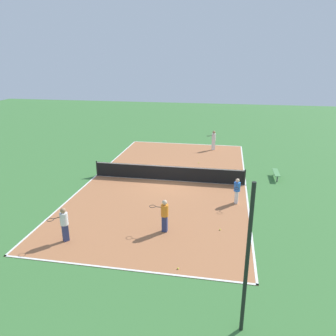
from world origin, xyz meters
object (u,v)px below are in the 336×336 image
object	(u,v)px
player_center_orange	(164,214)
player_far_white	(214,139)
bench	(276,173)
player_near_white	(64,222)
fence_post_back_left	(247,262)
tennis_net	(168,173)
tennis_ball_left_sideline	(199,163)
tennis_ball_far_baseline	(220,230)
tennis_ball_near_net	(178,268)
player_near_blue	(237,189)

from	to	relation	value
player_center_orange	player_far_white	bearing A→B (deg)	-91.60
bench	player_near_white	xyz separation A→B (m)	(10.51, 10.26, 0.58)
player_near_white	fence_post_back_left	xyz separation A→B (m)	(-7.74, 3.81, 1.48)
bench	player_far_white	xyz separation A→B (m)	(4.66, -6.60, 0.64)
player_near_white	player_center_orange	bearing A→B (deg)	152.92
tennis_net	player_center_orange	world-z (taller)	player_center_orange
bench	player_far_white	world-z (taller)	player_far_white
player_near_white	tennis_ball_left_sideline	xyz separation A→B (m)	(-4.92, -12.63, -0.91)
player_far_white	tennis_ball_left_sideline	distance (m)	4.44
tennis_ball_far_baseline	player_near_white	bearing A→B (deg)	17.91
tennis_ball_far_baseline	tennis_ball_near_net	xyz separation A→B (m)	(1.54, 3.42, 0.00)
bench	fence_post_back_left	world-z (taller)	fence_post_back_left
bench	player_far_white	size ratio (longest dim) A/B	0.97
player_center_orange	tennis_ball_near_net	bearing A→B (deg)	115.32
tennis_net	player_far_white	size ratio (longest dim) A/B	5.89
player_near_white	bench	bearing A→B (deg)	176.05
bench	player_near_blue	world-z (taller)	player_near_blue
player_near_blue	tennis_ball_far_baseline	distance (m)	3.51
player_center_orange	tennis_ball_far_baseline	distance (m)	2.85
tennis_net	player_near_white	world-z (taller)	player_near_white
tennis_ball_far_baseline	tennis_ball_left_sideline	world-z (taller)	same
player_near_blue	player_center_orange	bearing A→B (deg)	-36.60
tennis_ball_far_baseline	tennis_net	bearing A→B (deg)	-59.37
player_near_blue	player_far_white	world-z (taller)	player_far_white
tennis_net	player_near_blue	bearing A→B (deg)	146.91
player_near_white	player_far_white	xyz separation A→B (m)	(-5.85, -16.87, 0.06)
player_center_orange	tennis_ball_left_sideline	world-z (taller)	player_center_orange
bench	player_near_blue	size ratio (longest dim) A/B	1.13
tennis_net	player_near_white	distance (m)	9.09
tennis_ball_near_net	player_far_white	bearing A→B (deg)	-91.53
tennis_net	tennis_ball_near_net	bearing A→B (deg)	102.59
bench	player_near_blue	bearing A→B (deg)	-30.60
bench	player_center_orange	world-z (taller)	player_center_orange
bench	fence_post_back_left	bearing A→B (deg)	-11.13
player_near_white	tennis_ball_far_baseline	distance (m)	7.32
tennis_ball_left_sideline	bench	bearing A→B (deg)	157.02
bench	player_far_white	bearing A→B (deg)	-144.81
player_near_blue	tennis_ball_left_sideline	bearing A→B (deg)	-153.48
tennis_ball_left_sideline	tennis_ball_near_net	bearing A→B (deg)	91.86
bench	player_far_white	distance (m)	8.11
player_near_white	tennis_ball_near_net	xyz separation A→B (m)	(-5.37, 1.19, -0.91)
tennis_net	tennis_ball_far_baseline	distance (m)	7.30
player_far_white	tennis_ball_near_net	size ratio (longest dim) A/B	25.67
fence_post_back_left	tennis_net	bearing A→B (deg)	-69.77
fence_post_back_left	tennis_ball_left_sideline	bearing A→B (deg)	-80.27
tennis_net	tennis_ball_near_net	xyz separation A→B (m)	(-2.16, 9.69, -0.51)
tennis_ball_near_net	tennis_ball_left_sideline	distance (m)	13.83
player_center_orange	tennis_ball_near_net	xyz separation A→B (m)	(-1.09, 2.85, -0.91)
bench	player_center_orange	distance (m)	10.64
tennis_net	player_far_white	distance (m)	8.79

